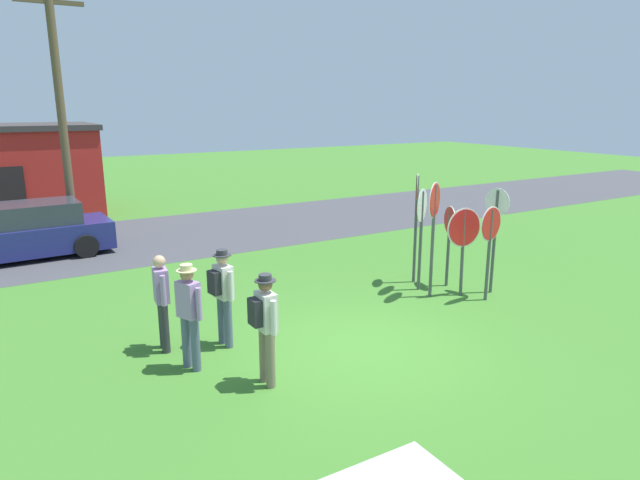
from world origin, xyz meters
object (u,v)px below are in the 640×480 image
at_px(person_in_blue, 189,311).
at_px(stop_sign_tallest, 416,211).
at_px(stop_sign_leaning_left, 421,222).
at_px(utility_pole, 61,112).
at_px(stop_sign_rear_left, 490,237).
at_px(stop_sign_low_front, 464,236).
at_px(stop_sign_rear_right, 449,233).
at_px(person_in_dark_shirt, 162,298).
at_px(person_holding_notes, 223,291).
at_px(stop_sign_far_back, 496,224).
at_px(stop_sign_leaning_right, 434,219).
at_px(person_with_sunhat, 265,322).
at_px(parked_car_on_street, 29,233).

bearing_deg(person_in_blue, stop_sign_tallest, 14.95).
bearing_deg(stop_sign_leaning_left, utility_pole, 125.09).
height_order(stop_sign_rear_left, person_in_blue, stop_sign_rear_left).
distance_m(stop_sign_low_front, stop_sign_rear_right, 0.67).
bearing_deg(person_in_dark_shirt, person_holding_notes, -20.95).
relative_size(stop_sign_far_back, stop_sign_leaning_left, 1.02).
relative_size(stop_sign_leaning_right, person_with_sunhat, 1.46).
height_order(stop_sign_low_front, person_holding_notes, stop_sign_low_front).
height_order(stop_sign_leaning_right, person_in_blue, stop_sign_leaning_right).
height_order(person_holding_notes, person_in_dark_shirt, person_holding_notes).
xyz_separation_m(stop_sign_rear_right, stop_sign_rear_left, (0.05, -1.16, 0.13)).
bearing_deg(stop_sign_tallest, stop_sign_far_back, -55.32).
xyz_separation_m(stop_sign_leaning_left, person_in_blue, (-5.67, -1.10, -0.60)).
bearing_deg(stop_sign_tallest, person_in_blue, -165.05).
bearing_deg(stop_sign_rear_right, stop_sign_rear_left, -87.58).
height_order(stop_sign_rear_right, stop_sign_rear_left, stop_sign_rear_left).
xyz_separation_m(person_with_sunhat, person_in_blue, (-0.80, 1.07, -0.03)).
distance_m(utility_pole, person_in_dark_shirt, 9.41).
bearing_deg(person_in_dark_shirt, stop_sign_low_front, -5.05).
distance_m(parked_car_on_street, person_in_blue, 8.91).
height_order(stop_sign_leaning_left, person_holding_notes, stop_sign_leaning_left).
distance_m(stop_sign_far_back, person_in_dark_shirt, 7.19).
xyz_separation_m(stop_sign_leaning_right, stop_sign_rear_left, (0.88, -0.79, -0.34)).
xyz_separation_m(stop_sign_rear_right, person_in_blue, (-6.42, -0.98, -0.28)).
bearing_deg(parked_car_on_street, stop_sign_rear_left, -47.41).
distance_m(parked_car_on_street, stop_sign_low_front, 11.58).
bearing_deg(stop_sign_leaning_right, stop_sign_leaning_left, 79.89).
bearing_deg(stop_sign_rear_right, utility_pole, 127.84).
distance_m(stop_sign_far_back, person_in_blue, 6.97).
xyz_separation_m(utility_pole, person_holding_notes, (1.23, -9.29, -2.91)).
bearing_deg(person_with_sunhat, person_holding_notes, 91.29).
height_order(stop_sign_leaning_right, stop_sign_rear_left, stop_sign_leaning_right).
distance_m(stop_sign_leaning_right, stop_sign_leaning_left, 0.52).
distance_m(stop_sign_low_front, stop_sign_leaning_left, 0.97).
xyz_separation_m(stop_sign_leaning_left, stop_sign_rear_left, (0.79, -1.28, -0.19)).
bearing_deg(stop_sign_far_back, stop_sign_rear_right, 121.54).
distance_m(stop_sign_leaning_right, person_in_blue, 5.67).
relative_size(utility_pole, stop_sign_leaning_left, 3.21).
relative_size(stop_sign_tallest, person_in_blue, 1.49).
bearing_deg(stop_sign_rear_left, parked_car_on_street, 132.59).
distance_m(person_holding_notes, person_in_dark_shirt, 1.01).
height_order(parked_car_on_street, person_with_sunhat, person_with_sunhat).
bearing_deg(person_holding_notes, stop_sign_tallest, 11.33).
relative_size(parked_car_on_street, stop_sign_leaning_left, 1.88).
height_order(parked_car_on_street, person_in_blue, person_in_blue).
relative_size(utility_pole, stop_sign_far_back, 3.16).
bearing_deg(parked_car_on_street, stop_sign_tallest, -43.05).
bearing_deg(stop_sign_rear_left, person_in_dark_shirt, 170.73).
relative_size(stop_sign_low_front, person_holding_notes, 1.13).
bearing_deg(stop_sign_rear_right, parked_car_on_street, 136.40).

